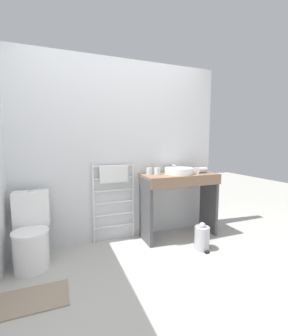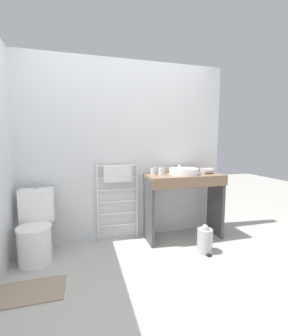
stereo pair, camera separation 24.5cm
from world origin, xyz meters
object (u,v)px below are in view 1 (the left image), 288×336
(sink_basin, at_px, (179,171))
(towel_radiator, at_px, (114,186))
(cup_near_wall, at_px, (149,171))
(hair_dryer, at_px, (202,170))
(trash_bin, at_px, (202,237))
(toilet, at_px, (31,236))
(cup_near_edge, at_px, (157,171))

(sink_basin, bearing_deg, towel_radiator, 167.76)
(towel_radiator, height_order, cup_near_wall, towel_radiator)
(hair_dryer, relative_size, trash_bin, 0.53)
(cup_near_wall, bearing_deg, toilet, -171.38)
(cup_near_wall, xyz_separation_m, trash_bin, (0.46, -0.57, -0.77))
(cup_near_edge, xyz_separation_m, hair_dryer, (0.64, -0.09, -0.00))
(toilet, bearing_deg, towel_radiator, 16.24)
(sink_basin, bearing_deg, cup_near_wall, 162.27)
(sink_basin, distance_m, cup_near_edge, 0.30)
(toilet, distance_m, cup_near_edge, 1.64)
(hair_dryer, bearing_deg, cup_near_edge, 171.98)
(toilet, height_order, trash_bin, toilet)
(cup_near_wall, distance_m, hair_dryer, 0.75)
(sink_basin, relative_size, hair_dryer, 2.16)
(cup_near_wall, distance_m, cup_near_edge, 0.11)
(toilet, relative_size, sink_basin, 2.01)
(sink_basin, distance_m, hair_dryer, 0.35)
(toilet, bearing_deg, sink_basin, 2.98)
(toilet, xyz_separation_m, towel_radiator, (0.96, 0.28, 0.41))
(towel_radiator, xyz_separation_m, sink_basin, (0.86, -0.19, 0.18))
(cup_near_wall, relative_size, trash_bin, 0.25)
(toilet, distance_m, cup_near_wall, 1.57)
(sink_basin, bearing_deg, toilet, -177.02)
(trash_bin, bearing_deg, toilet, 169.31)
(trash_bin, bearing_deg, cup_near_edge, 125.50)
(toilet, bearing_deg, hair_dryer, 1.80)
(toilet, bearing_deg, cup_near_wall, 8.62)
(cup_near_edge, height_order, hair_dryer, cup_near_edge)
(toilet, relative_size, hair_dryer, 4.35)
(cup_near_wall, distance_m, trash_bin, 1.06)
(cup_near_wall, bearing_deg, cup_near_edge, -33.09)
(sink_basin, relative_size, trash_bin, 1.14)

